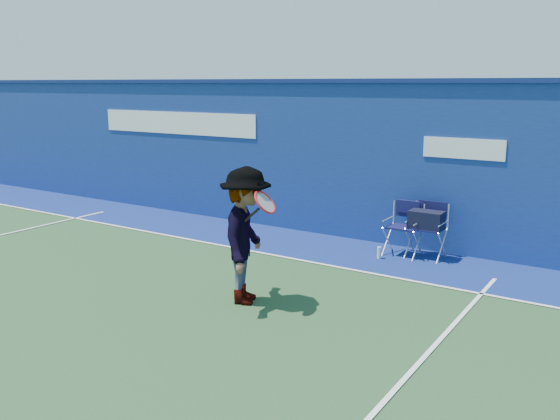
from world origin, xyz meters
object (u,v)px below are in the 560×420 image
Objects in this scene: directors_chair_right at (426,235)px; tennis_player at (246,236)px; water_bottle at (379,253)px; directors_chair_left at (403,238)px.

tennis_player reaches higher than directors_chair_right.
water_bottle is 0.11× the size of tennis_player.
tennis_player is (-0.98, -3.35, 0.64)m from directors_chair_left.
water_bottle is at bearing -142.35° from directors_chair_right.
directors_chair_right reaches higher than water_bottle.
tennis_player is at bearing -111.86° from directors_chair_right.
tennis_player reaches higher than directors_chair_left.
directors_chair_right is 0.88m from water_bottle.
directors_chair_right is (0.39, 0.07, 0.09)m from directors_chair_left.
directors_chair_left is 4.50× the size of water_bottle.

